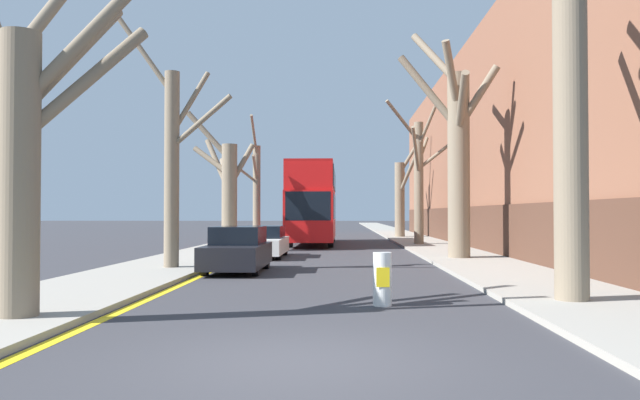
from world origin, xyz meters
TOP-DOWN VIEW (x-y plane):
  - ground_plane at (0.00, 0.00)m, footprint 300.00×300.00m
  - sidewalk_left at (-5.49, 50.00)m, footprint 3.36×120.00m
  - sidewalk_right at (5.49, 50.00)m, footprint 3.36×120.00m
  - building_facade_right at (12.15, 29.14)m, footprint 10.08×48.76m
  - kerb_line_stripe at (-3.62, 50.00)m, footprint 0.24×120.00m
  - street_tree_left_0 at (-4.79, 2.78)m, footprint 3.98×2.67m
  - street_tree_left_1 at (-4.95, 12.15)m, footprint 4.12×1.31m
  - street_tree_left_2 at (-5.05, 22.39)m, footprint 3.30×2.77m
  - street_tree_left_3 at (-4.91, 31.43)m, footprint 2.06×2.36m
  - street_tree_right_0 at (5.04, 4.90)m, footprint 2.84×3.95m
  - street_tree_right_1 at (5.04, 16.83)m, footprint 3.90×4.43m
  - street_tree_right_2 at (4.91, 27.82)m, footprint 3.89×3.19m
  - street_tree_right_3 at (4.97, 39.09)m, footprint 2.35×4.12m
  - double_decker_bus at (-1.19, 29.48)m, footprint 2.59×11.55m
  - parked_car_0 at (-2.76, 11.87)m, footprint 1.74×4.16m
  - parked_car_1 at (-2.76, 18.42)m, footprint 1.78×4.51m
  - traffic_bollard at (1.33, 4.77)m, footprint 0.37×0.39m

SIDE VIEW (x-z plane):
  - ground_plane at x=0.00m, z-range 0.00..0.00m
  - kerb_line_stripe at x=-3.62m, z-range 0.00..0.01m
  - sidewalk_left at x=-5.49m, z-range 0.00..0.12m
  - sidewalk_right at x=5.49m, z-range 0.00..0.12m
  - traffic_bollard at x=1.33m, z-range 0.00..1.06m
  - parked_car_1 at x=-2.76m, z-range -0.03..1.29m
  - parked_car_0 at x=-2.76m, z-range -0.04..1.39m
  - double_decker_bus at x=-1.19m, z-range 0.31..4.95m
  - street_tree_left_2 at x=-5.05m, z-range -0.35..6.48m
  - street_tree_left_0 at x=-4.79m, z-range -0.55..6.98m
  - street_tree_right_3 at x=4.97m, z-range -0.77..7.25m
  - street_tree_left_3 at x=-4.91m, z-range -0.52..7.31m
  - street_tree_left_1 at x=-4.95m, z-range -0.70..7.88m
  - street_tree_right_2 at x=4.91m, z-range -0.08..8.05m
  - street_tree_right_0 at x=5.04m, z-range -0.13..8.37m
  - street_tree_right_1 at x=5.04m, z-range -0.40..9.09m
  - building_facade_right at x=12.15m, z-range -0.01..10.99m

